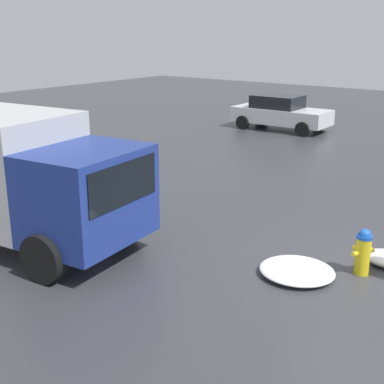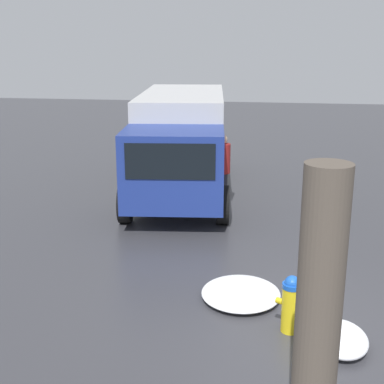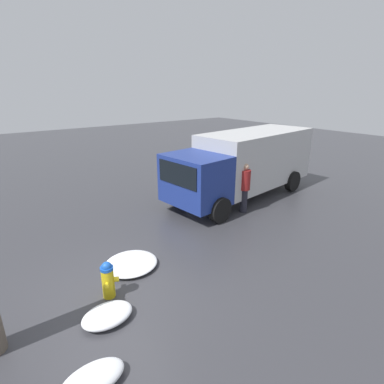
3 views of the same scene
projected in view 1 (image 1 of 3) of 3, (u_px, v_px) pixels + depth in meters
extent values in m
plane|color=#38383D|center=(361.00, 274.00, 9.78)|extent=(60.00, 60.00, 0.00)
cylinder|color=yellow|center=(363.00, 256.00, 9.68)|extent=(0.27, 0.27, 0.69)
cylinder|color=blue|center=(365.00, 237.00, 9.57)|extent=(0.28, 0.28, 0.07)
sphere|color=blue|center=(365.00, 235.00, 9.56)|extent=(0.23, 0.23, 0.23)
cylinder|color=yellow|center=(356.00, 248.00, 9.82)|extent=(0.14, 0.15, 0.11)
cylinder|color=yellow|center=(355.00, 254.00, 9.58)|extent=(0.13, 0.13, 0.09)
cylinder|color=yellow|center=(371.00, 250.00, 9.73)|extent=(0.13, 0.13, 0.09)
cube|color=navy|center=(88.00, 195.00, 9.97)|extent=(1.95, 2.43, 1.74)
cube|color=black|center=(124.00, 184.00, 9.44)|extent=(0.24, 1.88, 0.77)
cylinder|color=black|center=(123.00, 220.00, 11.19)|extent=(0.93, 0.38, 0.90)
cylinder|color=black|center=(44.00, 258.00, 9.34)|extent=(0.93, 0.38, 0.90)
cylinder|color=#23232D|center=(75.00, 210.00, 11.83)|extent=(0.28, 0.28, 0.88)
cylinder|color=maroon|center=(73.00, 175.00, 11.59)|extent=(0.41, 0.41, 0.74)
sphere|color=tan|center=(71.00, 153.00, 11.44)|extent=(0.24, 0.24, 0.24)
cube|color=silver|center=(281.00, 116.00, 23.36)|extent=(4.22, 1.83, 0.64)
cube|color=black|center=(278.00, 102.00, 23.30)|extent=(2.04, 1.58, 0.55)
cylinder|color=black|center=(319.00, 123.00, 23.33)|extent=(0.60, 0.21, 0.60)
cylinder|color=black|center=(302.00, 129.00, 21.98)|extent=(0.60, 0.21, 0.60)
cylinder|color=black|center=(262.00, 117.00, 24.92)|extent=(0.60, 0.21, 0.60)
cylinder|color=black|center=(243.00, 122.00, 23.57)|extent=(0.60, 0.21, 0.60)
ellipsoid|color=white|center=(297.00, 271.00, 9.68)|extent=(1.38, 1.30, 0.19)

